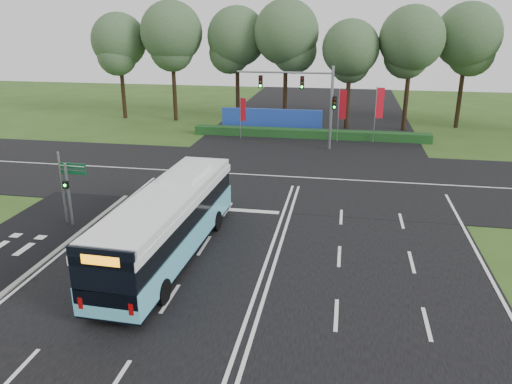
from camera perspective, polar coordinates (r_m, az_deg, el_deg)
ground at (r=24.28m, az=1.63°, el=-6.82°), size 120.00×120.00×0.00m
road_main at (r=24.27m, az=1.63°, el=-6.78°), size 20.00×120.00×0.04m
road_cross at (r=35.36m, az=4.57°, el=1.69°), size 120.00×14.00×0.05m
kerb_strip at (r=25.19m, az=-23.07°, el=-7.33°), size 0.25×18.00×0.12m
city_bus at (r=23.34m, az=-9.90°, el=-3.45°), size 2.99×12.38×3.53m
pedestrian_signal at (r=28.23m, az=-20.67°, el=-0.08°), size 0.30×0.42×3.51m
street_sign at (r=28.34m, az=-20.77°, el=1.33°), size 1.58×0.19×4.06m
banner_flag_left at (r=46.18m, az=-1.56°, el=9.16°), size 0.57×0.17×3.90m
banner_flag_mid at (r=45.58m, az=9.75°, el=9.47°), size 0.69×0.25×4.80m
banner_flag_right at (r=45.98m, az=13.83°, el=9.45°), size 0.73×0.22×5.03m
traffic_light_gantry at (r=42.60m, az=6.22°, el=11.06°), size 8.41×0.28×7.00m
hedge at (r=47.31m, az=6.15°, el=6.62°), size 22.00×1.20×0.80m
blue_hoarding at (r=50.02m, az=1.78°, el=8.24°), size 10.00×0.30×2.20m
eucalyptus_row at (r=52.21m, az=10.18°, el=16.93°), size 53.95×8.53×12.56m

